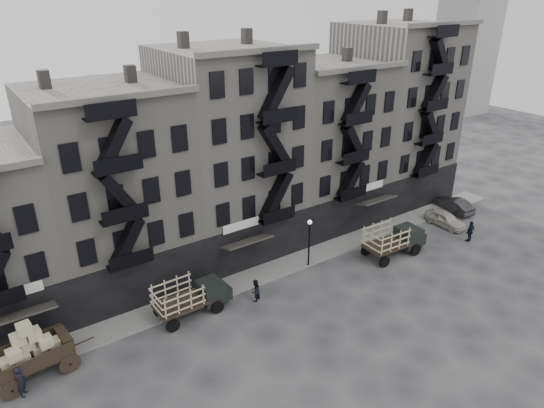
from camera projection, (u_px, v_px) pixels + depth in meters
ground at (299, 293)px, 36.70m from camera, size 140.00×140.00×0.00m
sidewalk at (271, 270)px, 39.48m from camera, size 55.00×2.50×0.15m
building_midwest at (113, 190)px, 35.81m from camera, size 10.00×11.35×16.20m
building_center at (230, 153)px, 40.59m from camera, size 10.00×11.35×18.20m
building_mideast at (321, 144)px, 46.19m from camera, size 10.00×11.35×16.20m
building_east at (395, 114)px, 50.76m from camera, size 10.00×11.35×19.20m
lamp_post at (309, 237)px, 39.07m from camera, size 0.36×0.36×4.28m
wagon at (28, 346)px, 28.08m from camera, size 4.71×2.86×3.79m
stake_truck_west at (190, 295)px, 33.79m from camera, size 5.56×2.43×2.76m
stake_truck_east at (394, 237)px, 41.31m from camera, size 5.98×2.68×2.95m
car_east at (445, 219)px, 46.78m from camera, size 1.74×4.16×1.41m
car_far at (454, 205)px, 49.84m from camera, size 2.10×4.54×1.44m
pedestrian_west at (21, 381)px, 27.13m from camera, size 0.75×0.86×2.00m
pedestrian_mid at (255, 291)px, 35.47m from camera, size 1.07×1.00×1.76m
policeman at (470, 231)px, 43.79m from camera, size 1.20×0.55×2.01m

